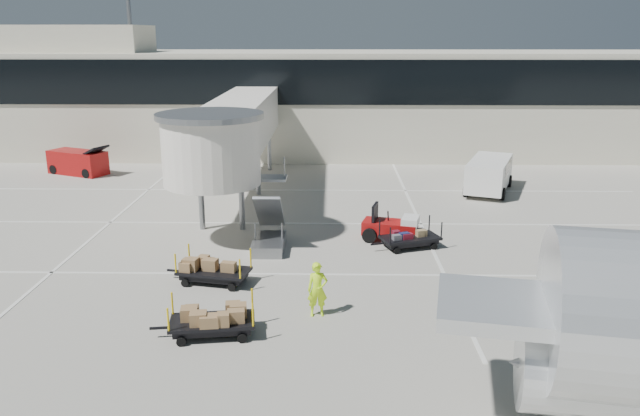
{
  "coord_description": "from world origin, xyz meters",
  "views": [
    {
      "loc": [
        1.41,
        -21.54,
        9.43
      ],
      "look_at": [
        0.91,
        4.85,
        2.0
      ],
      "focal_mm": 35.0,
      "sensor_mm": 36.0,
      "label": 1
    }
  ],
  "objects_px": {
    "baggage_tug": "(391,227)",
    "ground_worker": "(317,289)",
    "box_cart_near": "(214,320)",
    "minivan": "(490,172)",
    "belt_loader": "(78,162)",
    "suitcase_cart": "(409,239)",
    "box_cart_far": "(214,271)"
  },
  "relations": [
    {
      "from": "baggage_tug",
      "to": "ground_worker",
      "type": "relative_size",
      "value": 1.45
    },
    {
      "from": "box_cart_near",
      "to": "minivan",
      "type": "distance_m",
      "value": 23.54
    },
    {
      "from": "minivan",
      "to": "belt_loader",
      "type": "distance_m",
      "value": 27.58
    },
    {
      "from": "suitcase_cart",
      "to": "box_cart_far",
      "type": "height_order",
      "value": "box_cart_far"
    },
    {
      "from": "minivan",
      "to": "baggage_tug",
      "type": "bearing_deg",
      "value": -104.41
    },
    {
      "from": "suitcase_cart",
      "to": "belt_loader",
      "type": "distance_m",
      "value": 25.9
    },
    {
      "from": "box_cart_far",
      "to": "ground_worker",
      "type": "distance_m",
      "value": 4.97
    },
    {
      "from": "ground_worker",
      "to": "minivan",
      "type": "distance_m",
      "value": 20.51
    },
    {
      "from": "suitcase_cart",
      "to": "belt_loader",
      "type": "relative_size",
      "value": 0.7
    },
    {
      "from": "baggage_tug",
      "to": "belt_loader",
      "type": "bearing_deg",
      "value": 160.23
    },
    {
      "from": "belt_loader",
      "to": "box_cart_near",
      "type": "bearing_deg",
      "value": -35.55
    },
    {
      "from": "box_cart_far",
      "to": "ground_worker",
      "type": "relative_size",
      "value": 1.77
    },
    {
      "from": "baggage_tug",
      "to": "ground_worker",
      "type": "distance_m",
      "value": 8.92
    },
    {
      "from": "box_cart_far",
      "to": "box_cart_near",
      "type": "bearing_deg",
      "value": -67.49
    },
    {
      "from": "suitcase_cart",
      "to": "minivan",
      "type": "distance_m",
      "value": 12.37
    },
    {
      "from": "box_cart_near",
      "to": "box_cart_far",
      "type": "bearing_deg",
      "value": 92.52
    },
    {
      "from": "box_cart_far",
      "to": "baggage_tug",
      "type": "bearing_deg",
      "value": 48.62
    },
    {
      "from": "ground_worker",
      "to": "baggage_tug",
      "type": "bearing_deg",
      "value": 60.3
    },
    {
      "from": "suitcase_cart",
      "to": "minivan",
      "type": "bearing_deg",
      "value": 41.01
    },
    {
      "from": "box_cart_near",
      "to": "ground_worker",
      "type": "distance_m",
      "value": 3.65
    },
    {
      "from": "suitcase_cart",
      "to": "ground_worker",
      "type": "distance_m",
      "value": 8.18
    },
    {
      "from": "baggage_tug",
      "to": "minivan",
      "type": "relative_size",
      "value": 0.49
    },
    {
      "from": "baggage_tug",
      "to": "suitcase_cart",
      "type": "distance_m",
      "value": 1.37
    },
    {
      "from": "belt_loader",
      "to": "baggage_tug",
      "type": "bearing_deg",
      "value": -10.05
    },
    {
      "from": "suitcase_cart",
      "to": "minivan",
      "type": "relative_size",
      "value": 0.57
    },
    {
      "from": "suitcase_cart",
      "to": "box_cart_far",
      "type": "xyz_separation_m",
      "value": [
        -8.1,
        -4.34,
        0.08
      ]
    },
    {
      "from": "box_cart_near",
      "to": "minivan",
      "type": "xyz_separation_m",
      "value": [
        13.48,
        19.29,
        0.7
      ]
    },
    {
      "from": "box_cart_far",
      "to": "belt_loader",
      "type": "relative_size",
      "value": 0.74
    },
    {
      "from": "suitcase_cart",
      "to": "baggage_tug",
      "type": "bearing_deg",
      "value": 102.14
    },
    {
      "from": "ground_worker",
      "to": "box_cart_near",
      "type": "bearing_deg",
      "value": -163.71
    },
    {
      "from": "suitcase_cart",
      "to": "box_cart_near",
      "type": "distance_m",
      "value": 11.29
    },
    {
      "from": "box_cart_far",
      "to": "minivan",
      "type": "bearing_deg",
      "value": 58.49
    }
  ]
}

